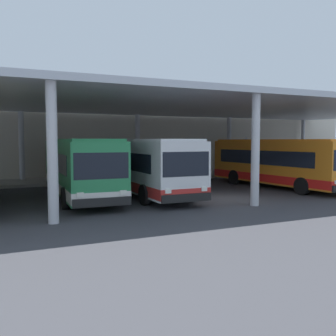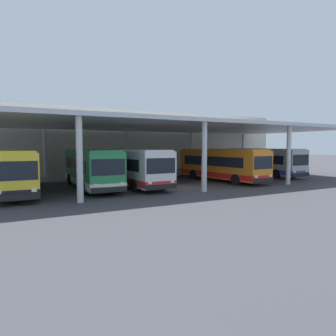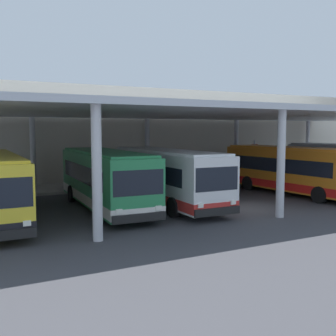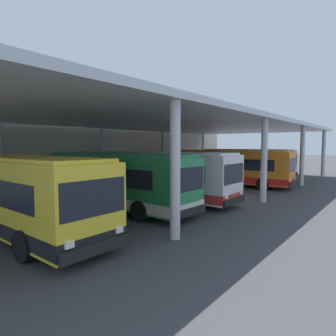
{
  "view_description": "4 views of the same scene",
  "coord_description": "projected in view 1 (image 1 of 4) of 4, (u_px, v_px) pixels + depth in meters",
  "views": [
    {
      "loc": [
        -11.27,
        -17.08,
        3.1
      ],
      "look_at": [
        -2.16,
        2.64,
        1.52
      ],
      "focal_mm": 40.81,
      "sensor_mm": 36.0,
      "label": 1
    },
    {
      "loc": [
        -13.49,
        -21.34,
        3.44
      ],
      "look_at": [
        -0.19,
        2.82,
        1.48
      ],
      "focal_mm": 32.74,
      "sensor_mm": 36.0,
      "label": 2
    },
    {
      "loc": [
        -13.7,
        -17.21,
        4.27
      ],
      "look_at": [
        -2.36,
        5.0,
        1.91
      ],
      "focal_mm": 42.55,
      "sensor_mm": 36.0,
      "label": 3
    },
    {
      "loc": [
        -17.83,
        -9.04,
        3.6
      ],
      "look_at": [
        -1.78,
        3.85,
        1.96
      ],
      "focal_mm": 30.58,
      "sensor_mm": 36.0,
      "label": 4
    }
  ],
  "objects": [
    {
      "name": "canopy_shelter",
      "position": [
        180.0,
        107.0,
        25.0
      ],
      "size": [
        40.0,
        17.0,
        5.55
      ],
      "color": "silver",
      "rests_on": "ground"
    },
    {
      "name": "banner_sign",
      "position": [
        246.0,
        153.0,
        34.08
      ],
      "size": [
        0.7,
        0.12,
        3.2
      ],
      "color": "#B2B2B7",
      "rests_on": "platform_kerb"
    },
    {
      "name": "station_building_facade",
      "position": [
        132.0,
        131.0,
        33.7
      ],
      "size": [
        48.0,
        1.6,
        7.93
      ],
      "primitive_type": "cube",
      "color": "beige",
      "rests_on": "ground"
    },
    {
      "name": "platform_kerb",
      "position": [
        145.0,
        177.0,
        31.04
      ],
      "size": [
        42.0,
        4.5,
        0.18
      ],
      "primitive_type": "cube",
      "color": "#A39E93",
      "rests_on": "ground"
    },
    {
      "name": "trash_bin",
      "position": [
        66.0,
        173.0,
        28.36
      ],
      "size": [
        0.52,
        0.52,
        0.98
      ],
      "color": "maroon",
      "rests_on": "platform_kerb"
    },
    {
      "name": "bus_second_bay",
      "position": [
        80.0,
        167.0,
        20.51
      ],
      "size": [
        2.96,
        10.61,
        3.17
      ],
      "color": "#28844C",
      "rests_on": "ground"
    },
    {
      "name": "bus_middle_bay",
      "position": [
        144.0,
        166.0,
        21.61
      ],
      "size": [
        2.75,
        10.54,
        3.17
      ],
      "color": "white",
      "rests_on": "ground"
    },
    {
      "name": "bench_waiting",
      "position": [
        108.0,
        172.0,
        29.76
      ],
      "size": [
        1.8,
        0.45,
        0.92
      ],
      "color": "#383D47",
      "rests_on": "platform_kerb"
    },
    {
      "name": "ground_plane",
      "position": [
        225.0,
        198.0,
        20.41
      ],
      "size": [
        200.0,
        200.0,
        0.0
      ],
      "primitive_type": "plane",
      "color": "#3D3D42"
    },
    {
      "name": "bus_far_bay",
      "position": [
        277.0,
        162.0,
        25.02
      ],
      "size": [
        3.24,
        10.68,
        3.17
      ],
      "color": "orange",
      "rests_on": "ground"
    }
  ]
}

